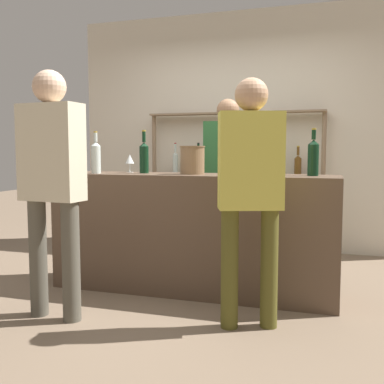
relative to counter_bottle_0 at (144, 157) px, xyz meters
name	(u,v)px	position (x,y,z in m)	size (l,w,h in m)	color
ground_plane	(192,291)	(0.44, -0.03, -1.12)	(16.00, 16.00, 0.00)	#7A6651
bar_counter	(192,233)	(0.44, -0.03, -0.63)	(2.34, 0.51, 0.98)	brown
back_wall	(237,132)	(0.44, 1.82, 0.28)	(3.94, 0.12, 2.80)	beige
back_shelf	(234,159)	(0.44, 1.64, -0.04)	(2.06, 0.18, 1.62)	#897056
counter_bottle_0	(144,157)	(0.00, 0.00, 0.00)	(0.08, 0.08, 0.37)	black
counter_bottle_1	(96,157)	(-0.38, -0.14, 0.00)	(0.08, 0.08, 0.35)	silver
counter_bottle_2	(313,157)	(1.39, 0.00, 0.00)	(0.08, 0.08, 0.36)	black
wine_glass	(130,159)	(-0.19, 0.12, -0.03)	(0.08, 0.08, 0.16)	silver
ice_bucket	(192,160)	(0.44, -0.02, -0.03)	(0.21, 0.21, 0.23)	#846647
customer_right	(250,182)	(1.03, -0.67, -0.15)	(0.45, 0.31, 1.63)	brown
server_behind_counter	(227,170)	(0.55, 0.80, -0.14)	(0.49, 0.27, 1.67)	black
customer_left	(52,174)	(-0.30, -0.90, -0.11)	(0.46, 0.23, 1.71)	#575347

